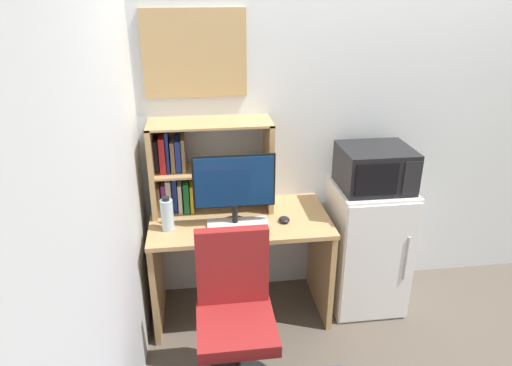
{
  "coord_description": "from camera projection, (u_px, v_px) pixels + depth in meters",
  "views": [
    {
      "loc": [
        -1.22,
        -2.92,
        2.1
      ],
      "look_at": [
        -0.88,
        -0.34,
        0.98
      ],
      "focal_mm": 32.44,
      "sensor_mm": 36.0,
      "label": 1
    }
  ],
  "objects": [
    {
      "name": "water_bottle",
      "position": [
        167.0,
        215.0,
        2.77
      ],
      "size": [
        0.08,
        0.08,
        0.22
      ],
      "color": "silver",
      "rests_on": "desk"
    },
    {
      "name": "computer_mouse",
      "position": [
        284.0,
        220.0,
        2.89
      ],
      "size": [
        0.07,
        0.08,
        0.03
      ],
      "primitive_type": "ellipsoid",
      "color": "black",
      "rests_on": "desk"
    },
    {
      "name": "monitor",
      "position": [
        234.0,
        186.0,
        2.76
      ],
      "size": [
        0.5,
        0.19,
        0.46
      ],
      "color": "black",
      "rests_on": "desk"
    },
    {
      "name": "wall_back",
      "position": [
        433.0,
        110.0,
        3.18
      ],
      "size": [
        6.4,
        0.04,
        2.6
      ],
      "primitive_type": "cube",
      "color": "silver",
      "rests_on": "ground_plane"
    },
    {
      "name": "wall_left",
      "position": [
        77.0,
        257.0,
        1.47
      ],
      "size": [
        0.04,
        4.4,
        2.6
      ],
      "primitive_type": "cube",
      "color": "silver",
      "rests_on": "ground_plane"
    },
    {
      "name": "desk_chair",
      "position": [
        235.0,
        327.0,
        2.47
      ],
      "size": [
        0.47,
        0.47,
        0.94
      ],
      "color": "black",
      "rests_on": "ground_plane"
    },
    {
      "name": "mini_fridge",
      "position": [
        367.0,
        246.0,
        3.17
      ],
      "size": [
        0.49,
        0.5,
        0.89
      ],
      "color": "white",
      "rests_on": "ground_plane"
    },
    {
      "name": "hutch_bookshelf",
      "position": [
        193.0,
        166.0,
        2.96
      ],
      "size": [
        0.77,
        0.29,
        0.59
      ],
      "color": "tan",
      "rests_on": "desk"
    },
    {
      "name": "wall_corkboard",
      "position": [
        195.0,
        54.0,
        2.8
      ],
      "size": [
        0.63,
        0.02,
        0.53
      ],
      "primitive_type": "cube",
      "color": "tan"
    },
    {
      "name": "microwave",
      "position": [
        375.0,
        168.0,
        2.94
      ],
      "size": [
        0.44,
        0.4,
        0.27
      ],
      "color": "black",
      "rests_on": "mini_fridge"
    },
    {
      "name": "keyboard",
      "position": [
        238.0,
        224.0,
        2.86
      ],
      "size": [
        0.37,
        0.14,
        0.02
      ],
      "primitive_type": "cube",
      "color": "silver",
      "rests_on": "desk"
    },
    {
      "name": "desk",
      "position": [
        240.0,
        249.0,
        3.04
      ],
      "size": [
        1.14,
        0.61,
        0.73
      ],
      "color": "tan",
      "rests_on": "ground_plane"
    }
  ]
}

